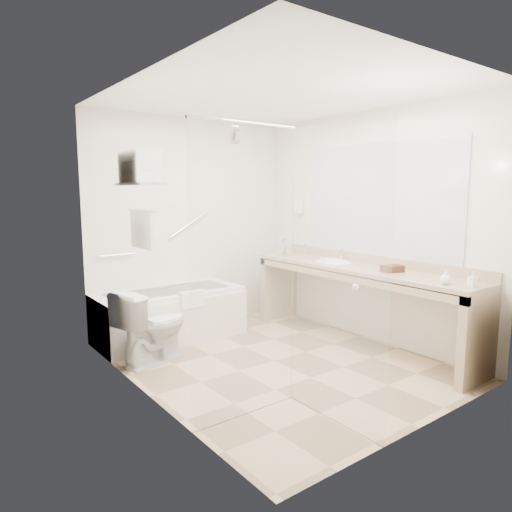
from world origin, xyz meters
TOP-DOWN VIEW (x-y plane):
  - floor at (0.00, 0.00)m, footprint 3.20×3.20m
  - ceiling at (0.00, 0.00)m, footprint 2.60×3.20m
  - wall_back at (0.00, 1.60)m, footprint 2.60×0.10m
  - wall_front at (0.00, -1.60)m, footprint 2.60×0.10m
  - wall_left at (-1.30, 0.00)m, footprint 0.10×3.20m
  - wall_right at (1.30, 0.00)m, footprint 0.10×3.20m
  - bathtub at (-0.50, 1.24)m, footprint 1.60×0.73m
  - grab_bar_short at (-0.95, 1.56)m, footprint 0.40×0.03m
  - grab_bar_long at (-0.05, 1.56)m, footprint 0.53×0.03m
  - shower_enclosure at (-0.63, -0.93)m, footprint 0.96×0.91m
  - towel_shelf at (-1.17, 0.35)m, footprint 0.24×0.55m
  - vanity_counter at (1.02, -0.15)m, footprint 0.55×2.70m
  - sink at (1.05, 0.25)m, footprint 0.40×0.52m
  - faucet at (1.20, 0.25)m, footprint 0.03×0.03m
  - mirror at (1.29, -0.15)m, footprint 0.02×2.00m
  - hairdryer_unit at (1.25, 1.05)m, footprint 0.08×0.10m
  - toilet at (-0.95, 0.70)m, footprint 0.81×0.60m
  - amenity_basket at (1.04, -0.56)m, footprint 0.23×0.18m
  - soap_bottle_a at (0.98, -1.40)m, footprint 0.09×0.14m
  - soap_bottle_b at (0.90, -1.21)m, footprint 0.13×0.15m
  - water_bottle_left at (0.99, 1.00)m, footprint 0.06×0.06m
  - water_bottle_mid at (0.99, 0.64)m, footprint 0.05×0.05m
  - water_bottle_right at (0.90, 0.94)m, footprint 0.06×0.06m
  - drinking_glass_near at (0.96, 0.92)m, footprint 0.11×0.11m
  - drinking_glass_far at (0.85, 0.22)m, footprint 0.08×0.08m

SIDE VIEW (x-z plane):
  - floor at x=0.00m, z-range 0.00..0.00m
  - bathtub at x=-0.50m, z-range -0.02..0.57m
  - toilet at x=-0.95m, z-range 0.00..0.71m
  - vanity_counter at x=1.02m, z-range 0.17..1.12m
  - sink at x=1.05m, z-range 0.75..0.89m
  - soap_bottle_a at x=0.98m, z-range 0.85..0.91m
  - amenity_basket at x=1.04m, z-range 0.85..0.92m
  - soap_bottle_b at x=0.90m, z-range 0.85..0.95m
  - drinking_glass_far at x=0.85m, z-range 0.85..0.95m
  - drinking_glass_near at x=0.96m, z-range 0.85..0.95m
  - water_bottle_mid at x=0.99m, z-range 0.84..1.01m
  - faucet at x=1.20m, z-range 0.86..1.00m
  - water_bottle_left at x=0.99m, z-range 0.84..1.05m
  - water_bottle_right at x=0.90m, z-range 0.84..1.05m
  - grab_bar_short at x=-0.95m, z-range 0.93..0.96m
  - shower_enclosure at x=-0.63m, z-range 0.01..2.12m
  - wall_back at x=0.00m, z-range 0.00..2.50m
  - wall_front at x=0.00m, z-range 0.00..2.50m
  - wall_left at x=-1.30m, z-range 0.00..2.50m
  - wall_right at x=1.30m, z-range 0.00..2.50m
  - grab_bar_long at x=-0.05m, z-range 1.09..1.41m
  - hairdryer_unit at x=1.25m, z-range 1.36..1.54m
  - mirror at x=1.29m, z-range 0.95..2.15m
  - towel_shelf at x=-1.17m, z-range 1.35..2.16m
  - ceiling at x=0.00m, z-range 2.45..2.55m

